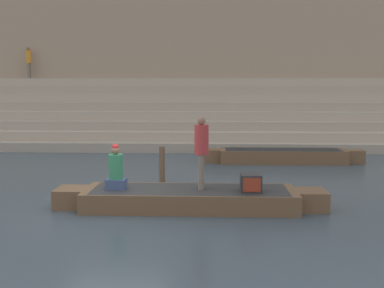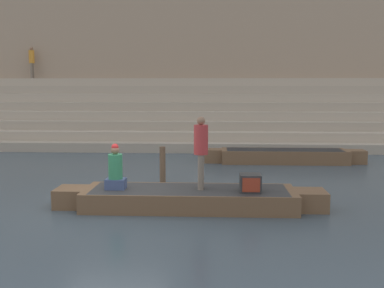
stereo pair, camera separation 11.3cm
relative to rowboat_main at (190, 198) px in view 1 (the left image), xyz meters
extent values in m
plane|color=#3D4C56|center=(-1.80, -0.05, -0.24)|extent=(120.00, 120.00, 0.00)
cube|color=tan|center=(-1.80, 11.52, -0.04)|extent=(36.00, 5.99, 0.40)
cube|color=#B2A28D|center=(-1.80, 11.89, 0.37)|extent=(36.00, 5.24, 0.40)
cube|color=tan|center=(-1.80, 12.27, 0.77)|extent=(36.00, 4.49, 0.40)
cube|color=#B2A28D|center=(-1.80, 12.64, 1.17)|extent=(36.00, 3.74, 0.40)
cube|color=tan|center=(-1.80, 13.01, 1.58)|extent=(36.00, 2.99, 0.40)
cube|color=#B2A28D|center=(-1.80, 13.39, 1.98)|extent=(36.00, 2.25, 0.40)
cube|color=tan|center=(-1.80, 13.76, 2.39)|extent=(36.00, 1.50, 0.40)
cube|color=#B2A28D|center=(-1.80, 14.14, 2.79)|extent=(36.00, 0.75, 0.40)
cube|color=tan|center=(-1.80, 15.11, 3.65)|extent=(34.20, 1.20, 7.78)
cube|color=brown|center=(-1.80, 14.49, 0.06)|extent=(34.20, 0.12, 0.60)
cube|color=brown|center=(0.00, 0.00, -0.02)|extent=(4.89, 1.41, 0.45)
cube|color=#2D2D2D|center=(0.00, 0.00, 0.18)|extent=(4.50, 1.31, 0.05)
cube|color=brown|center=(2.79, 0.00, -0.02)|extent=(0.68, 0.78, 0.45)
cube|color=brown|center=(-2.79, 0.00, -0.02)|extent=(0.68, 0.78, 0.45)
cylinder|color=olive|center=(-0.73, 0.81, 0.11)|extent=(2.39, 0.04, 0.04)
cylinder|color=#756656|center=(0.27, 0.13, 0.62)|extent=(0.14, 0.14, 0.81)
cylinder|color=#756656|center=(0.27, -0.05, 0.62)|extent=(0.14, 0.14, 0.81)
cylinder|color=#B23333|center=(0.27, 0.04, 1.36)|extent=(0.33, 0.33, 0.68)
sphere|color=#8C664C|center=(0.27, 0.04, 1.80)|extent=(0.19, 0.19, 0.19)
cube|color=#3D4C75|center=(-1.71, -0.05, 0.33)|extent=(0.46, 0.36, 0.24)
cylinder|color=#338456|center=(-1.71, -0.05, 0.73)|extent=(0.33, 0.33, 0.58)
sphere|color=#8C664C|center=(-1.71, -0.05, 1.12)|extent=(0.19, 0.19, 0.19)
sphere|color=red|center=(-1.71, -0.05, 1.19)|extent=(0.16, 0.16, 0.16)
cube|color=#2D2D2D|center=(1.39, -0.15, 0.41)|extent=(0.47, 0.47, 0.40)
cube|color=#99331E|center=(1.39, -0.39, 0.41)|extent=(0.39, 0.02, 0.32)
cube|color=brown|center=(3.15, 6.38, 0.01)|extent=(4.60, 1.11, 0.49)
cube|color=#2D2D2D|center=(3.15, 6.38, 0.23)|extent=(4.23, 1.01, 0.05)
cube|color=brown|center=(5.77, 6.38, 0.01)|extent=(0.64, 0.61, 0.49)
cube|color=brown|center=(0.53, 6.38, 0.01)|extent=(0.64, 0.61, 0.49)
cylinder|color=brown|center=(-0.92, 2.56, 0.30)|extent=(0.17, 0.17, 1.09)
cylinder|color=#756656|center=(-9.39, 14.22, 3.40)|extent=(0.12, 0.12, 0.82)
cylinder|color=#756656|center=(-9.39, 14.06, 3.40)|extent=(0.12, 0.12, 0.82)
cylinder|color=orange|center=(-9.39, 14.14, 4.16)|extent=(0.30, 0.30, 0.69)
sphere|color=#8C664C|center=(-9.39, 14.14, 4.60)|extent=(0.20, 0.20, 0.20)
camera|label=1|loc=(0.46, -10.16, 2.58)|focal=42.00mm
camera|label=2|loc=(0.57, -10.15, 2.58)|focal=42.00mm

